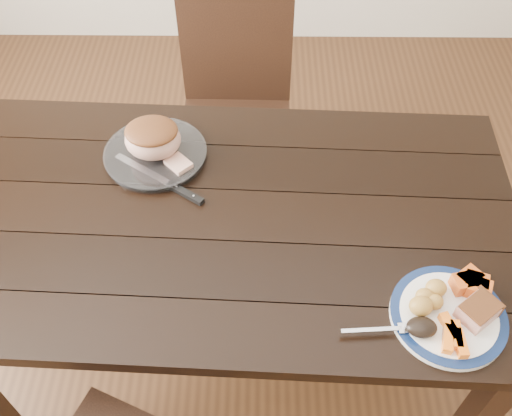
{
  "coord_description": "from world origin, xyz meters",
  "views": [
    {
      "loc": [
        0.09,
        -0.99,
        1.95
      ],
      "look_at": [
        0.08,
        -0.02,
        0.8
      ],
      "focal_mm": 40.0,
      "sensor_mm": 36.0,
      "label": 1
    }
  ],
  "objects_px": {
    "dining_table": "(228,235)",
    "dinner_plate": "(448,316)",
    "fork": "(385,329)",
    "roast_joint": "(153,139)",
    "chair_far": "(236,104)",
    "carving_knife": "(175,188)",
    "serving_platter": "(156,155)",
    "pork_slice": "(478,311)"
  },
  "relations": [
    {
      "from": "pork_slice",
      "to": "carving_knife",
      "type": "height_order",
      "value": "pork_slice"
    },
    {
      "from": "dining_table",
      "to": "roast_joint",
      "type": "height_order",
      "value": "roast_joint"
    },
    {
      "from": "chair_far",
      "to": "dinner_plate",
      "type": "height_order",
      "value": "chair_far"
    },
    {
      "from": "fork",
      "to": "carving_knife",
      "type": "height_order",
      "value": "fork"
    },
    {
      "from": "carving_knife",
      "to": "pork_slice",
      "type": "bearing_deg",
      "value": 5.33
    },
    {
      "from": "fork",
      "to": "carving_knife",
      "type": "xyz_separation_m",
      "value": [
        -0.53,
        0.45,
        -0.01
      ]
    },
    {
      "from": "dinner_plate",
      "to": "roast_joint",
      "type": "xyz_separation_m",
      "value": [
        -0.76,
        0.53,
        0.06
      ]
    },
    {
      "from": "dinner_plate",
      "to": "serving_platter",
      "type": "height_order",
      "value": "serving_platter"
    },
    {
      "from": "roast_joint",
      "to": "carving_knife",
      "type": "relative_size",
      "value": 0.59
    },
    {
      "from": "pork_slice",
      "to": "roast_joint",
      "type": "xyz_separation_m",
      "value": [
        -0.82,
        0.54,
        0.03
      ]
    },
    {
      "from": "roast_joint",
      "to": "serving_platter",
      "type": "bearing_deg",
      "value": 0.0
    },
    {
      "from": "dining_table",
      "to": "carving_knife",
      "type": "height_order",
      "value": "carving_knife"
    },
    {
      "from": "pork_slice",
      "to": "serving_platter",
      "type": "bearing_deg",
      "value": 146.67
    },
    {
      "from": "chair_far",
      "to": "carving_knife",
      "type": "bearing_deg",
      "value": 78.26
    },
    {
      "from": "pork_slice",
      "to": "fork",
      "type": "relative_size",
      "value": 0.49
    },
    {
      "from": "serving_platter",
      "to": "dinner_plate",
      "type": "bearing_deg",
      "value": -35.14
    },
    {
      "from": "roast_joint",
      "to": "carving_knife",
      "type": "distance_m",
      "value": 0.16
    },
    {
      "from": "dining_table",
      "to": "dinner_plate",
      "type": "xyz_separation_m",
      "value": [
        0.54,
        -0.31,
        0.1
      ]
    },
    {
      "from": "roast_joint",
      "to": "pork_slice",
      "type": "bearing_deg",
      "value": -33.33
    },
    {
      "from": "carving_knife",
      "to": "dining_table",
      "type": "bearing_deg",
      "value": 3.16
    },
    {
      "from": "chair_far",
      "to": "dinner_plate",
      "type": "distance_m",
      "value": 1.21
    },
    {
      "from": "chair_far",
      "to": "dinner_plate",
      "type": "relative_size",
      "value": 3.41
    },
    {
      "from": "chair_far",
      "to": "dinner_plate",
      "type": "xyz_separation_m",
      "value": [
        0.54,
        -1.05,
        0.23
      ]
    },
    {
      "from": "dining_table",
      "to": "pork_slice",
      "type": "bearing_deg",
      "value": -28.06
    },
    {
      "from": "serving_platter",
      "to": "carving_knife",
      "type": "xyz_separation_m",
      "value": [
        0.07,
        -0.13,
        -0.0
      ]
    },
    {
      "from": "dinner_plate",
      "to": "pork_slice",
      "type": "xyz_separation_m",
      "value": [
        0.06,
        -0.01,
        0.03
      ]
    },
    {
      "from": "carving_knife",
      "to": "roast_joint",
      "type": "bearing_deg",
      "value": 152.08
    },
    {
      "from": "dining_table",
      "to": "pork_slice",
      "type": "relative_size",
      "value": 18.9
    },
    {
      "from": "carving_knife",
      "to": "serving_platter",
      "type": "bearing_deg",
      "value": 152.08
    },
    {
      "from": "dining_table",
      "to": "carving_knife",
      "type": "xyz_separation_m",
      "value": [
        -0.15,
        0.09,
        0.1
      ]
    },
    {
      "from": "dining_table",
      "to": "dinner_plate",
      "type": "relative_size",
      "value": 6.0
    },
    {
      "from": "dining_table",
      "to": "chair_far",
      "type": "xyz_separation_m",
      "value": [
        -0.0,
        0.74,
        -0.13
      ]
    },
    {
      "from": "chair_far",
      "to": "dinner_plate",
      "type": "bearing_deg",
      "value": 118.25
    },
    {
      "from": "pork_slice",
      "to": "fork",
      "type": "distance_m",
      "value": 0.22
    },
    {
      "from": "carving_knife",
      "to": "chair_far",
      "type": "bearing_deg",
      "value": 111.21
    },
    {
      "from": "dining_table",
      "to": "fork",
      "type": "bearing_deg",
      "value": -43.05
    },
    {
      "from": "roast_joint",
      "to": "carving_knife",
      "type": "height_order",
      "value": "roast_joint"
    },
    {
      "from": "dinner_plate",
      "to": "fork",
      "type": "bearing_deg",
      "value": -164.55
    },
    {
      "from": "chair_far",
      "to": "pork_slice",
      "type": "xyz_separation_m",
      "value": [
        0.6,
        -1.06,
        0.27
      ]
    },
    {
      "from": "fork",
      "to": "roast_joint",
      "type": "xyz_separation_m",
      "value": [
        -0.6,
        0.58,
        0.05
      ]
    },
    {
      "from": "dining_table",
      "to": "pork_slice",
      "type": "height_order",
      "value": "pork_slice"
    },
    {
      "from": "fork",
      "to": "roast_joint",
      "type": "bearing_deg",
      "value": 132.46
    }
  ]
}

